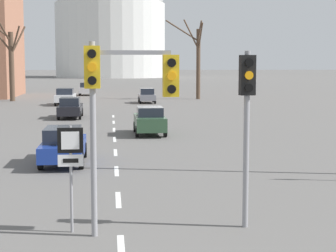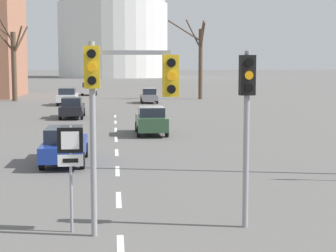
{
  "view_description": "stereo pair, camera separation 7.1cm",
  "coord_description": "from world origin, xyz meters",
  "px_view_note": "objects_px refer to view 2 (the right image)",
  "views": [
    {
      "loc": [
        -0.19,
        -7.26,
        3.99
      ],
      "look_at": [
        1.25,
        6.78,
        2.44
      ],
      "focal_mm": 60.0,
      "sensor_mm": 36.0,
      "label": 1
    },
    {
      "loc": [
        -0.12,
        -7.26,
        3.99
      ],
      "look_at": [
        1.25,
        6.78,
        2.44
      ],
      "focal_mm": 60.0,
      "sensor_mm": 36.0,
      "label": 2
    }
  ],
  "objects_px": {
    "traffic_signal_centre_tall": "(121,90)",
    "traffic_signal_near_right": "(247,105)",
    "route_sign_post": "(71,160)",
    "sedan_near_left": "(65,145)",
    "sedan_far_right": "(149,96)",
    "sedan_distant_centre": "(72,108)",
    "sedan_mid_centre": "(68,96)",
    "sedan_near_right": "(151,120)",
    "sedan_far_left": "(89,89)"
  },
  "relations": [
    {
      "from": "traffic_signal_near_right",
      "to": "sedan_near_left",
      "type": "distance_m",
      "value": 11.07
    },
    {
      "from": "sedan_near_left",
      "to": "sedan_distant_centre",
      "type": "height_order",
      "value": "sedan_distant_centre"
    },
    {
      "from": "sedan_mid_centre",
      "to": "traffic_signal_centre_tall",
      "type": "bearing_deg",
      "value": -83.82
    },
    {
      "from": "route_sign_post",
      "to": "traffic_signal_centre_tall",
      "type": "bearing_deg",
      "value": -16.46
    },
    {
      "from": "sedan_far_left",
      "to": "sedan_far_right",
      "type": "distance_m",
      "value": 16.84
    },
    {
      "from": "sedan_mid_centre",
      "to": "sedan_far_right",
      "type": "height_order",
      "value": "sedan_mid_centre"
    },
    {
      "from": "route_sign_post",
      "to": "sedan_far_right",
      "type": "height_order",
      "value": "route_sign_post"
    },
    {
      "from": "traffic_signal_centre_tall",
      "to": "sedan_mid_centre",
      "type": "distance_m",
      "value": 43.49
    },
    {
      "from": "traffic_signal_near_right",
      "to": "sedan_mid_centre",
      "type": "height_order",
      "value": "traffic_signal_near_right"
    },
    {
      "from": "traffic_signal_centre_tall",
      "to": "traffic_signal_near_right",
      "type": "relative_size",
      "value": 1.05
    },
    {
      "from": "sedan_near_right",
      "to": "sedan_far_left",
      "type": "distance_m",
      "value": 41.97
    },
    {
      "from": "sedan_near_left",
      "to": "sedan_far_left",
      "type": "distance_m",
      "value": 50.68
    },
    {
      "from": "sedan_far_left",
      "to": "sedan_far_right",
      "type": "height_order",
      "value": "sedan_far_left"
    },
    {
      "from": "sedan_far_right",
      "to": "sedan_far_left",
      "type": "bearing_deg",
      "value": 113.89
    },
    {
      "from": "traffic_signal_near_right",
      "to": "route_sign_post",
      "type": "bearing_deg",
      "value": -179.79
    },
    {
      "from": "sedan_near_left",
      "to": "sedan_distant_centre",
      "type": "bearing_deg",
      "value": 93.18
    },
    {
      "from": "traffic_signal_near_right",
      "to": "route_sign_post",
      "type": "distance_m",
      "value": 4.41
    },
    {
      "from": "route_sign_post",
      "to": "sedan_distant_centre",
      "type": "height_order",
      "value": "route_sign_post"
    },
    {
      "from": "traffic_signal_centre_tall",
      "to": "sedan_far_left",
      "type": "xyz_separation_m",
      "value": [
        -3.3,
        60.54,
        -2.57
      ]
    },
    {
      "from": "sedan_far_right",
      "to": "traffic_signal_centre_tall",
      "type": "bearing_deg",
      "value": -94.46
    },
    {
      "from": "traffic_signal_centre_tall",
      "to": "traffic_signal_near_right",
      "type": "distance_m",
      "value": 3.08
    },
    {
      "from": "traffic_signal_near_right",
      "to": "sedan_far_right",
      "type": "bearing_deg",
      "value": 89.38
    },
    {
      "from": "route_sign_post",
      "to": "sedan_near_left",
      "type": "xyz_separation_m",
      "value": [
        -0.96,
        9.53,
        -0.99
      ]
    },
    {
      "from": "traffic_signal_centre_tall",
      "to": "sedan_near_left",
      "type": "distance_m",
      "value": 10.45
    },
    {
      "from": "traffic_signal_near_right",
      "to": "sedan_distant_centre",
      "type": "height_order",
      "value": "traffic_signal_near_right"
    },
    {
      "from": "traffic_signal_centre_tall",
      "to": "sedan_near_right",
      "type": "xyz_separation_m",
      "value": [
        1.97,
        18.9,
        -2.6
      ]
    },
    {
      "from": "route_sign_post",
      "to": "sedan_near_right",
      "type": "bearing_deg",
      "value": 80.34
    },
    {
      "from": "sedan_near_right",
      "to": "sedan_mid_centre",
      "type": "relative_size",
      "value": 0.9
    },
    {
      "from": "sedan_far_left",
      "to": "sedan_near_left",
      "type": "bearing_deg",
      "value": -88.7
    },
    {
      "from": "sedan_mid_centre",
      "to": "sedan_far_left",
      "type": "bearing_deg",
      "value": 85.48
    },
    {
      "from": "traffic_signal_near_right",
      "to": "sedan_mid_centre",
      "type": "xyz_separation_m",
      "value": [
        -7.7,
        42.8,
        -2.18
      ]
    },
    {
      "from": "traffic_signal_centre_tall",
      "to": "traffic_signal_near_right",
      "type": "bearing_deg",
      "value": 6.89
    },
    {
      "from": "traffic_signal_centre_tall",
      "to": "sedan_far_right",
      "type": "xyz_separation_m",
      "value": [
        3.52,
        45.15,
        -2.64
      ]
    },
    {
      "from": "sedan_near_left",
      "to": "sedan_mid_centre",
      "type": "distance_m",
      "value": 33.39
    },
    {
      "from": "sedan_near_left",
      "to": "sedan_near_right",
      "type": "bearing_deg",
      "value": 65.47
    },
    {
      "from": "traffic_signal_centre_tall",
      "to": "sedan_near_left",
      "type": "height_order",
      "value": "traffic_signal_centre_tall"
    },
    {
      "from": "sedan_mid_centre",
      "to": "sedan_distant_centre",
      "type": "distance_m",
      "value": 13.8
    },
    {
      "from": "sedan_distant_centre",
      "to": "sedan_far_right",
      "type": "bearing_deg",
      "value": 66.72
    },
    {
      "from": "traffic_signal_centre_tall",
      "to": "sedan_far_right",
      "type": "distance_m",
      "value": 45.36
    },
    {
      "from": "route_sign_post",
      "to": "sedan_far_left",
      "type": "bearing_deg",
      "value": 92.01
    },
    {
      "from": "sedan_near_left",
      "to": "sedan_distant_centre",
      "type": "distance_m",
      "value": 19.6
    },
    {
      "from": "sedan_far_right",
      "to": "sedan_distant_centre",
      "type": "relative_size",
      "value": 0.85
    },
    {
      "from": "sedan_distant_centre",
      "to": "traffic_signal_centre_tall",
      "type": "bearing_deg",
      "value": -83.72
    },
    {
      "from": "sedan_near_right",
      "to": "sedan_mid_centre",
      "type": "distance_m",
      "value": 25.16
    },
    {
      "from": "sedan_far_right",
      "to": "route_sign_post",
      "type": "bearing_deg",
      "value": -96.0
    },
    {
      "from": "traffic_signal_near_right",
      "to": "sedan_near_right",
      "type": "relative_size",
      "value": 1.08
    },
    {
      "from": "route_sign_post",
      "to": "sedan_distant_centre",
      "type": "distance_m",
      "value": 29.18
    },
    {
      "from": "traffic_signal_centre_tall",
      "to": "sedan_distant_centre",
      "type": "height_order",
      "value": "traffic_signal_centre_tall"
    },
    {
      "from": "sedan_near_right",
      "to": "traffic_signal_centre_tall",
      "type": "bearing_deg",
      "value": -95.95
    },
    {
      "from": "sedan_near_left",
      "to": "sedan_near_right",
      "type": "xyz_separation_m",
      "value": [
        4.12,
        9.03,
        0.05
      ]
    }
  ]
}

